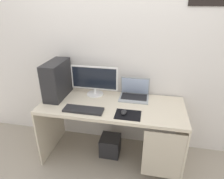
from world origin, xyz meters
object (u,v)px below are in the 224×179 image
(keyboard, at_px, (83,110))
(subwoofer, at_px, (110,145))
(mouse_left, at_px, (124,112))
(monitor, at_px, (94,80))
(laptop, at_px, (134,94))
(pc_tower, at_px, (57,80))

(keyboard, height_order, subwoofer, keyboard)
(mouse_left, height_order, subwoofer, mouse_left)
(monitor, height_order, keyboard, monitor)
(keyboard, distance_m, subwoofer, 0.71)
(monitor, distance_m, keyboard, 0.43)
(monitor, xyz_separation_m, keyboard, (-0.01, -0.39, -0.18))
(laptop, distance_m, keyboard, 0.64)
(monitor, bearing_deg, mouse_left, -42.30)
(keyboard, relative_size, mouse_left, 4.38)
(mouse_left, bearing_deg, laptop, 80.12)
(pc_tower, relative_size, monitor, 0.78)
(keyboard, distance_m, mouse_left, 0.42)
(pc_tower, xyz_separation_m, laptop, (0.90, 0.14, -0.16))
(monitor, bearing_deg, subwoofer, -35.29)
(subwoofer, bearing_deg, pc_tower, 176.78)
(pc_tower, bearing_deg, subwoofer, -3.22)
(laptop, bearing_deg, subwoofer, -145.03)
(subwoofer, bearing_deg, mouse_left, -49.01)
(monitor, relative_size, laptop, 1.65)
(mouse_left, relative_size, subwoofer, 0.40)
(pc_tower, height_order, mouse_left, pc_tower)
(monitor, distance_m, mouse_left, 0.58)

